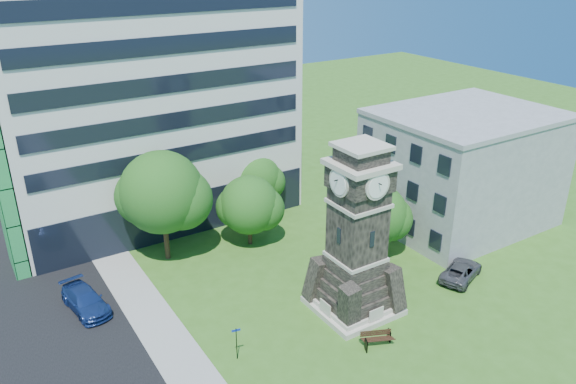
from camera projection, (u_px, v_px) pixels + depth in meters
ground at (336, 337)px, 36.81m from camera, size 160.00×160.00×0.00m
sidewalk at (171, 345)px, 36.03m from camera, size 3.00×70.00×0.06m
clock_tower at (357, 242)px, 37.72m from camera, size 5.40×5.40×12.22m
office_tall at (137, 62)px, 49.59m from camera, size 26.20×15.11×28.60m
office_low at (462, 168)px, 50.71m from camera, size 15.20×12.20×10.40m
car_street_north at (85, 300)px, 39.36m from camera, size 2.82×5.33×1.47m
car_east_lot at (461, 271)px, 43.14m from camera, size 5.07×3.67×1.28m
park_bench at (377, 338)px, 35.87m from camera, size 2.04×0.54×1.05m
street_sign at (236, 340)px, 34.31m from camera, size 0.55×0.05×2.29m
tree_nw at (163, 195)px, 44.01m from camera, size 7.28×6.62×9.22m
tree_nc at (250, 206)px, 47.11m from camera, size 5.50×5.00×6.17m
tree_ne at (257, 180)px, 52.65m from camera, size 4.97×4.52×5.89m
tree_east at (377, 216)px, 45.13m from camera, size 5.42×4.93×6.28m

